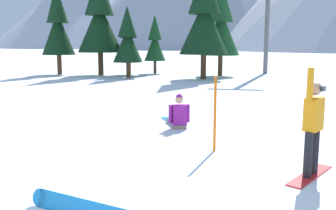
% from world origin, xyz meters
% --- Properties ---
extents(snowboarder_midground, '(0.97, 1.49, 2.02)m').
position_xyz_m(snowboarder_midground, '(2.65, 2.44, 0.95)').
color(snowboarder_midground, red).
rests_on(snowboarder_midground, ground_plane).
extents(snowboarder_background, '(1.18, 1.75, 1.00)m').
position_xyz_m(snowboarder_background, '(-0.60, 5.99, 0.35)').
color(snowboarder_background, gray).
rests_on(snowboarder_background, ground_plane).
extents(loose_snowboard_near_left, '(1.82, 0.58, 0.27)m').
position_xyz_m(loose_snowboard_near_left, '(-0.73, -0.08, 0.14)').
color(loose_snowboard_near_left, '#1E8CD8').
rests_on(loose_snowboard_near_left, ground_plane).
extents(trail_marker_pole, '(0.06, 0.06, 1.71)m').
position_xyz_m(trail_marker_pole, '(0.73, 3.71, 0.86)').
color(trail_marker_pole, orange).
rests_on(trail_marker_pole, ground_plane).
extents(pine_tree_young, '(2.09, 2.09, 5.02)m').
position_xyz_m(pine_tree_young, '(-7.35, 21.11, 2.74)').
color(pine_tree_young, '#472D19').
rests_on(pine_tree_young, ground_plane).
extents(pine_tree_tall, '(3.32, 3.32, 7.67)m').
position_xyz_m(pine_tree_tall, '(-1.98, 21.28, 4.19)').
color(pine_tree_tall, '#472D19').
rests_on(pine_tree_tall, ground_plane).
extents(pine_tree_short, '(2.01, 2.01, 4.95)m').
position_xyz_m(pine_tree_short, '(-8.06, 23.48, 2.70)').
color(pine_tree_short, '#472D19').
rests_on(pine_tree_short, ground_plane).
extents(pine_tree_slender, '(2.79, 2.79, 6.99)m').
position_xyz_m(pine_tree_slender, '(-1.12, 24.32, 3.81)').
color(pine_tree_slender, '#472D19').
rests_on(pine_tree_slender, ground_plane).
extents(pine_tree_leaning, '(3.36, 3.36, 7.95)m').
position_xyz_m(pine_tree_leaning, '(-10.12, 22.76, 4.33)').
color(pine_tree_leaning, '#472D19').
rests_on(pine_tree_leaning, ground_plane).
extents(pine_tree_twin, '(1.74, 1.74, 4.71)m').
position_xyz_m(pine_tree_twin, '(-6.46, 25.21, 2.56)').
color(pine_tree_twin, '#472D19').
rests_on(pine_tree_twin, ground_plane).
extents(pine_tree_broad, '(2.54, 2.54, 7.01)m').
position_xyz_m(pine_tree_broad, '(-13.54, 22.63, 3.82)').
color(pine_tree_broad, '#472D19').
rests_on(pine_tree_broad, ground_plane).
extents(peak_central_summit, '(110.93, 110.93, 49.66)m').
position_xyz_m(peak_central_summit, '(-87.39, 199.09, 25.95)').
color(peak_central_summit, '#B2B7C6').
rests_on(peak_central_summit, ground_plane).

